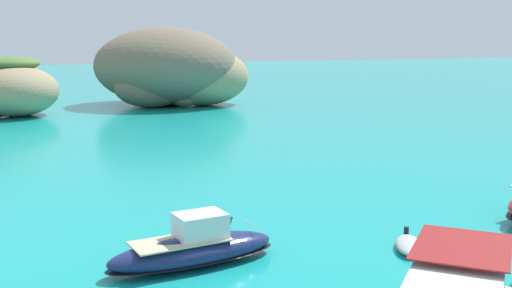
# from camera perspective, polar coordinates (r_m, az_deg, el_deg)

# --- Properties ---
(islet_large) EXTENTS (25.14, 24.75, 10.14)m
(islet_large) POSITION_cam_1_polar(r_m,az_deg,el_deg) (82.22, -7.63, 6.86)
(islet_large) COLOR #756651
(islet_large) RESTS_ON ground
(islet_small) EXTENTS (13.11, 13.05, 6.68)m
(islet_small) POSITION_cam_1_polar(r_m,az_deg,el_deg) (75.15, -21.55, 4.56)
(islet_small) COLOR #9E8966
(islet_small) RESTS_ON ground
(motorboat_navy) EXTENTS (7.17, 2.82, 2.07)m
(motorboat_navy) POSITION_cam_1_polar(r_m,az_deg,el_deg) (24.74, -5.76, -9.52)
(motorboat_navy) COLOR navy
(motorboat_navy) RESTS_ON ground
(dinghy_tender) EXTENTS (2.30, 2.79, 0.58)m
(dinghy_tender) POSITION_cam_1_polar(r_m,az_deg,el_deg) (27.21, 13.88, -8.99)
(dinghy_tender) COLOR #B2B2B2
(dinghy_tender) RESTS_ON ground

